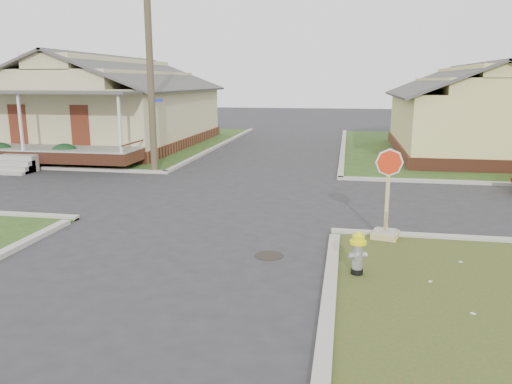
# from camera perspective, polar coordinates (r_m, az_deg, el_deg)

# --- Properties ---
(ground) EXTENTS (120.00, 120.00, 0.00)m
(ground) POSITION_cam_1_polar(r_m,az_deg,el_deg) (12.12, -8.51, -5.80)
(ground) COLOR #2A292C
(ground) RESTS_ON ground
(verge_far_left) EXTENTS (19.00, 19.00, 0.05)m
(verge_far_left) POSITION_cam_1_polar(r_m,az_deg,el_deg) (33.61, -19.79, 5.44)
(verge_far_left) COLOR #254318
(verge_far_left) RESTS_ON ground
(curbs) EXTENTS (80.00, 40.00, 0.12)m
(curbs) POSITION_cam_1_polar(r_m,az_deg,el_deg) (16.75, -3.03, -0.51)
(curbs) COLOR #A9A599
(curbs) RESTS_ON ground
(manhole) EXTENTS (0.64, 0.64, 0.01)m
(manhole) POSITION_cam_1_polar(r_m,az_deg,el_deg) (11.15, 1.50, -7.28)
(manhole) COLOR black
(manhole) RESTS_ON ground
(corner_house) EXTENTS (10.10, 15.50, 5.30)m
(corner_house) POSITION_cam_1_polar(r_m,az_deg,el_deg) (30.85, -16.44, 9.30)
(corner_house) COLOR brown
(corner_house) RESTS_ON ground
(side_house_yellow) EXTENTS (7.60, 11.60, 4.70)m
(side_house_yellow) POSITION_cam_1_polar(r_m,az_deg,el_deg) (28.10, 23.36, 8.32)
(side_house_yellow) COLOR brown
(side_house_yellow) RESTS_ON ground
(utility_pole) EXTENTS (1.80, 0.28, 9.00)m
(utility_pole) POSITION_cam_1_polar(r_m,az_deg,el_deg) (21.34, -12.06, 14.68)
(utility_pole) COLOR #463D28
(utility_pole) RESTS_ON ground
(fire_hydrant) EXTENTS (0.33, 0.33, 0.88)m
(fire_hydrant) POSITION_cam_1_polar(r_m,az_deg,el_deg) (10.07, 11.56, -6.59)
(fire_hydrant) COLOR black
(fire_hydrant) RESTS_ON ground
(stop_sign) EXTENTS (0.62, 0.61, 2.20)m
(stop_sign) POSITION_cam_1_polar(r_m,az_deg,el_deg) (12.50, 14.64, -3.00)
(stop_sign) COLOR tan
(stop_sign) RESTS_ON ground
(hedge_left) EXTENTS (1.37, 1.12, 1.05)m
(hedge_left) POSITION_cam_1_polar(r_m,az_deg,el_deg) (25.43, -27.20, 3.94)
(hedge_left) COLOR #14391C
(hedge_left) RESTS_ON verge_far_left
(hedge_right) EXTENTS (1.38, 1.13, 1.05)m
(hedge_right) POSITION_cam_1_polar(r_m,az_deg,el_deg) (23.75, -20.98, 3.99)
(hedge_right) COLOR #14391C
(hedge_right) RESTS_ON verge_far_left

